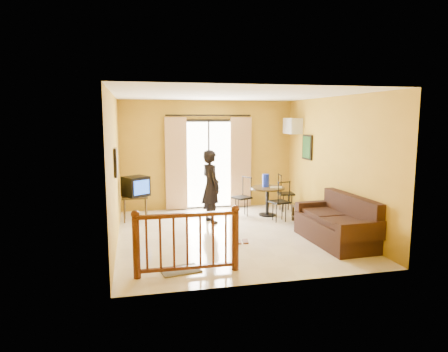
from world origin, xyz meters
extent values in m
plane|color=beige|center=(0.00, 0.00, 0.00)|extent=(5.00, 5.00, 0.00)
plane|color=white|center=(0.00, 0.00, 2.80)|extent=(5.00, 5.00, 0.00)
plane|color=#B78C23|center=(0.00, 2.50, 1.40)|extent=(4.50, 0.00, 4.50)
plane|color=#B78C23|center=(0.00, -2.50, 1.40)|extent=(4.50, 0.00, 4.50)
plane|color=#B78C23|center=(-2.25, 0.00, 1.40)|extent=(0.00, 5.00, 5.00)
plane|color=#B78C23|center=(2.25, 0.00, 1.40)|extent=(0.00, 5.00, 5.00)
cube|color=black|center=(0.00, 2.48, 1.15)|extent=(1.34, 0.03, 2.34)
cube|color=white|center=(0.00, 2.45, 1.15)|extent=(1.20, 0.04, 2.20)
cube|color=black|center=(0.00, 2.43, 1.15)|extent=(0.04, 0.02, 2.20)
cube|color=beige|center=(-0.85, 2.40, 1.20)|extent=(0.55, 0.08, 2.35)
cube|color=beige|center=(0.85, 2.40, 1.20)|extent=(0.55, 0.08, 2.35)
cylinder|color=black|center=(0.00, 2.40, 2.42)|extent=(2.20, 0.04, 0.04)
cube|color=black|center=(-1.90, 1.56, 0.56)|extent=(0.57, 0.48, 0.04)
cylinder|color=black|center=(-2.14, 1.37, 0.28)|extent=(0.04, 0.04, 0.56)
cylinder|color=black|center=(-1.66, 1.37, 0.28)|extent=(0.04, 0.04, 0.56)
cylinder|color=black|center=(-2.14, 1.75, 0.28)|extent=(0.04, 0.04, 0.56)
cylinder|color=black|center=(-1.66, 1.75, 0.28)|extent=(0.04, 0.04, 0.56)
cube|color=black|center=(-1.87, 1.56, 0.80)|extent=(0.67, 0.66, 0.45)
cube|color=blue|center=(-1.74, 1.36, 0.80)|extent=(0.35, 0.23, 0.32)
cube|color=black|center=(-2.22, -0.20, 1.55)|extent=(0.04, 0.42, 0.52)
cube|color=#554D48|center=(-2.19, -0.20, 1.55)|extent=(0.01, 0.34, 0.44)
cylinder|color=black|center=(1.24, 1.34, 0.68)|extent=(0.83, 0.83, 0.04)
cylinder|color=black|center=(1.24, 1.34, 0.34)|extent=(0.08, 0.08, 0.68)
cylinder|color=black|center=(1.24, 1.34, 0.01)|extent=(0.41, 0.41, 0.03)
cylinder|color=#1427BB|center=(1.21, 1.42, 0.85)|extent=(0.17, 0.17, 0.31)
cube|color=beige|center=(1.41, 1.24, 0.71)|extent=(0.32, 0.26, 0.02)
cube|color=silver|center=(2.10, 1.95, 2.15)|extent=(0.30, 0.60, 0.40)
cube|color=gray|center=(1.95, 1.95, 2.15)|extent=(0.02, 0.56, 0.36)
cube|color=black|center=(2.22, 1.30, 1.65)|extent=(0.04, 0.50, 0.60)
cube|color=black|center=(2.19, 1.30, 1.65)|extent=(0.01, 0.42, 0.52)
cube|color=black|center=(1.85, 0.34, 0.38)|extent=(0.50, 0.89, 0.04)
cube|color=black|center=(1.85, 0.34, 0.12)|extent=(0.46, 0.85, 0.03)
cube|color=black|center=(1.65, -0.06, 0.19)|extent=(0.05, 0.05, 0.38)
cube|color=black|center=(2.05, -0.06, 0.19)|extent=(0.05, 0.05, 0.38)
cube|color=black|center=(1.65, 0.73, 0.19)|extent=(0.05, 0.05, 0.38)
cube|color=black|center=(2.05, 0.73, 0.19)|extent=(0.05, 0.05, 0.38)
imported|color=brown|center=(1.85, 0.48, 0.43)|extent=(0.25, 0.25, 0.07)
cube|color=black|center=(1.80, -0.98, 0.22)|extent=(0.96, 1.79, 0.44)
cube|color=black|center=(2.13, -0.98, 0.60)|extent=(0.28, 1.76, 0.60)
cube|color=black|center=(1.80, -1.84, 0.46)|extent=(0.88, 0.22, 0.33)
cube|color=black|center=(1.80, -0.13, 0.46)|extent=(0.88, 0.22, 0.33)
cube|color=black|center=(1.75, -1.37, 0.47)|extent=(0.64, 0.74, 0.11)
cube|color=black|center=(1.75, -0.60, 0.47)|extent=(0.64, 0.74, 0.11)
imported|color=black|center=(-0.22, 1.02, 0.83)|extent=(0.55, 0.69, 1.65)
cylinder|color=#471E0F|center=(-1.90, -1.90, 0.46)|extent=(0.11, 0.11, 0.92)
cylinder|color=#471E0F|center=(-0.40, -1.90, 0.46)|extent=(0.11, 0.11, 0.92)
sphere|color=#471E0F|center=(-1.90, -1.90, 0.97)|extent=(0.13, 0.13, 0.13)
sphere|color=#471E0F|center=(-0.40, -1.90, 0.97)|extent=(0.13, 0.13, 0.13)
cube|color=#471E0F|center=(-1.15, -1.90, 0.92)|extent=(1.55, 0.08, 0.06)
cube|color=#471E0F|center=(-1.15, -1.90, 0.10)|extent=(1.55, 0.06, 0.05)
cube|color=#5F5B4C|center=(-1.25, -1.76, 0.01)|extent=(0.67, 0.51, 0.02)
cube|color=brown|center=(0.00, -0.59, 0.01)|extent=(0.14, 0.26, 0.03)
cube|color=brown|center=(0.14, -0.59, 0.01)|extent=(0.14, 0.26, 0.03)
camera|label=1|loc=(-1.89, -7.68, 2.36)|focal=32.00mm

